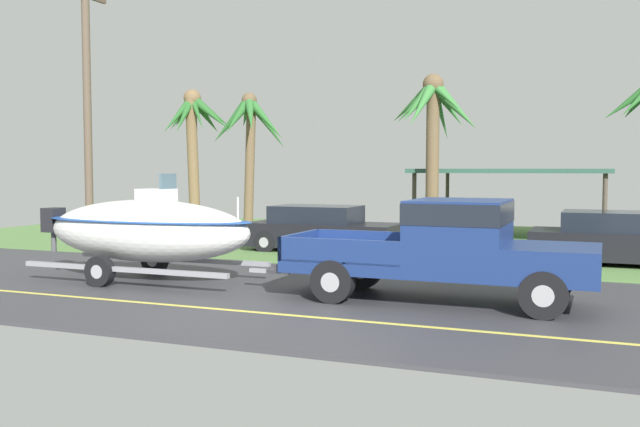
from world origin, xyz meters
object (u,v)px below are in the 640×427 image
at_px(pickup_truck_towing, 457,246).
at_px(parked_sedan_far, 623,240).
at_px(palm_tree_far_left, 432,120).
at_px(utility_pole, 87,109).
at_px(boat_on_trailer, 147,230).
at_px(parked_sedan_near, 322,230).
at_px(carport_awning, 515,172).
at_px(palm_tree_near_left, 194,126).
at_px(palm_tree_near_right, 249,130).

height_order(pickup_truck_towing, parked_sedan_far, pickup_truck_towing).
xyz_separation_m(palm_tree_far_left, utility_pole, (-9.46, -4.48, 0.29)).
bearing_deg(parked_sedan_far, boat_on_trailer, -146.38).
bearing_deg(utility_pole, boat_on_trailer, -39.72).
bearing_deg(boat_on_trailer, pickup_truck_towing, 0.00).
height_order(parked_sedan_near, parked_sedan_far, same).
relative_size(palm_tree_far_left, utility_pole, 0.66).
relative_size(parked_sedan_near, palm_tree_far_left, 0.82).
bearing_deg(pickup_truck_towing, carport_awning, 91.95).
bearing_deg(utility_pole, parked_sedan_near, 16.65).
bearing_deg(boat_on_trailer, palm_tree_near_left, 117.53).
xyz_separation_m(parked_sedan_far, carport_awning, (-3.35, 5.77, 1.68)).
bearing_deg(pickup_truck_towing, palm_tree_near_right, 134.32).
relative_size(palm_tree_near_right, palm_tree_far_left, 0.96).
relative_size(pickup_truck_towing, parked_sedan_far, 1.27).
relative_size(pickup_truck_towing, carport_awning, 0.94).
relative_size(parked_sedan_far, utility_pole, 0.56).
bearing_deg(palm_tree_near_right, pickup_truck_towing, -45.68).
distance_m(parked_sedan_near, carport_awning, 7.80).
relative_size(parked_sedan_near, palm_tree_near_left, 0.78).
xyz_separation_m(palm_tree_near_right, palm_tree_far_left, (6.76, -0.73, 0.13)).
bearing_deg(boat_on_trailer, carport_awning, 62.45).
xyz_separation_m(parked_sedan_near, palm_tree_far_left, (2.70, 2.46, 3.29)).
bearing_deg(boat_on_trailer, utility_pole, 140.28).
bearing_deg(pickup_truck_towing, parked_sedan_far, 65.63).
distance_m(boat_on_trailer, palm_tree_near_right, 10.20).
bearing_deg(parked_sedan_near, boat_on_trailer, -104.04).
relative_size(parked_sedan_far, palm_tree_near_left, 0.82).
bearing_deg(pickup_truck_towing, boat_on_trailer, -180.00).
distance_m(palm_tree_near_left, palm_tree_near_right, 4.29).
height_order(pickup_truck_towing, boat_on_trailer, boat_on_trailer).
bearing_deg(parked_sedan_near, carport_awning, 50.92).
distance_m(pickup_truck_towing, parked_sedan_far, 7.12).
xyz_separation_m(pickup_truck_towing, parked_sedan_near, (-5.22, 6.33, -0.38)).
height_order(palm_tree_near_right, palm_tree_far_left, palm_tree_far_left).
bearing_deg(palm_tree_near_right, parked_sedan_far, -13.96).
relative_size(parked_sedan_near, utility_pole, 0.54).
height_order(boat_on_trailer, palm_tree_far_left, palm_tree_far_left).
height_order(carport_awning, palm_tree_far_left, palm_tree_far_left).
relative_size(parked_sedan_near, carport_awning, 0.70).
relative_size(boat_on_trailer, palm_tree_near_left, 1.10).
bearing_deg(palm_tree_near_right, carport_awning, 17.11).
bearing_deg(parked_sedan_near, utility_pole, -163.35).
bearing_deg(parked_sedan_near, pickup_truck_towing, -50.47).
relative_size(parked_sedan_near, palm_tree_near_right, 0.86).
xyz_separation_m(parked_sedan_near, utility_pole, (-6.76, -2.02, 3.58)).
distance_m(parked_sedan_near, palm_tree_near_right, 6.06).
distance_m(parked_sedan_near, parked_sedan_far, 8.16).
bearing_deg(palm_tree_far_left, carport_awning, 58.64).
height_order(pickup_truck_towing, palm_tree_near_right, palm_tree_near_right).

